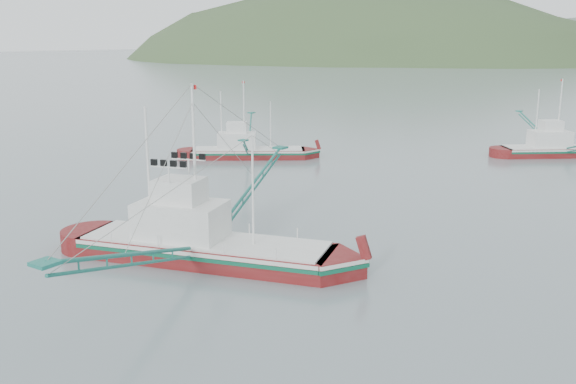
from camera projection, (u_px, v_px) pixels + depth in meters
The scene contains 5 objects.
ground at pixel (234, 261), 39.57m from camera, with size 1200.00×1200.00×0.00m, color slate.
main_boat at pixel (202, 226), 39.20m from camera, with size 16.48×28.24×11.68m.
bg_boat_far at pixel (560, 139), 74.46m from camera, with size 18.14×20.94×9.62m.
bg_boat_left at pixel (247, 141), 73.31m from camera, with size 17.10×20.95×9.46m.
headland_left at pixel (359, 59), 427.83m from camera, with size 448.00×308.00×210.00m, color #344C27.
Camera 1 is at (23.62, -29.29, 13.40)m, focal length 40.00 mm.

